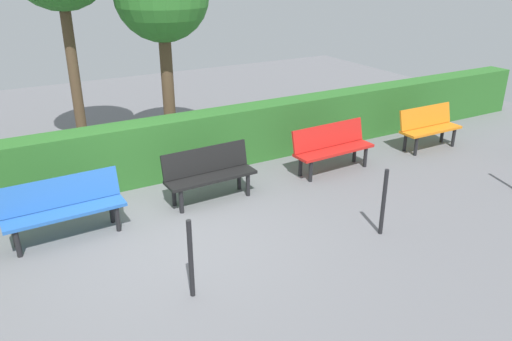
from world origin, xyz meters
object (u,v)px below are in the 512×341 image
bench_black (209,172)px  bench_orange (429,126)px  bench_red (332,146)px  bench_blue (63,206)px

bench_black → bench_orange: bearing=178.2°
bench_red → bench_black: size_ratio=1.08×
bench_red → bench_black: (2.49, -0.00, -0.00)m
bench_orange → bench_blue: (7.25, 0.08, 0.01)m
bench_red → bench_blue: same height
bench_orange → bench_blue: same height
bench_orange → bench_blue: size_ratio=0.84×
bench_black → bench_blue: (2.28, 0.10, 0.00)m
bench_black → bench_blue: bearing=1.0°
bench_red → bench_black: 2.49m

